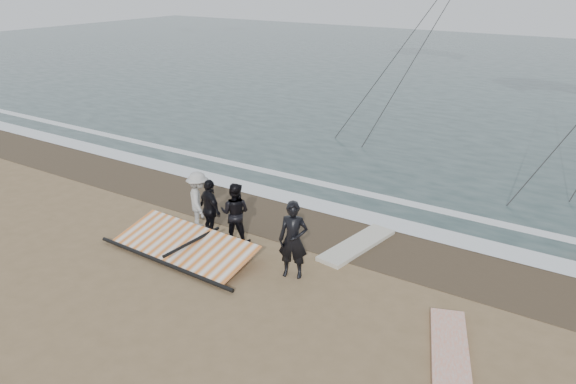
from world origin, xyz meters
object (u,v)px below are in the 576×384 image
at_px(board_white, 450,347).
at_px(sail_rig, 186,245).
at_px(man_main, 293,240).
at_px(board_cream, 357,245).

distance_m(board_white, sail_rig, 7.16).
bearing_deg(man_main, board_white, -29.94).
bearing_deg(board_white, sail_rig, 157.71).
xyz_separation_m(board_white, board_cream, (-3.50, 2.91, 0.01)).
bearing_deg(sail_rig, board_white, -1.57).
bearing_deg(man_main, board_cream, 54.12).
relative_size(man_main, board_white, 0.77).
distance_m(board_white, board_cream, 4.56).
relative_size(man_main, board_cream, 0.72).
relative_size(board_white, sail_rig, 0.54).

